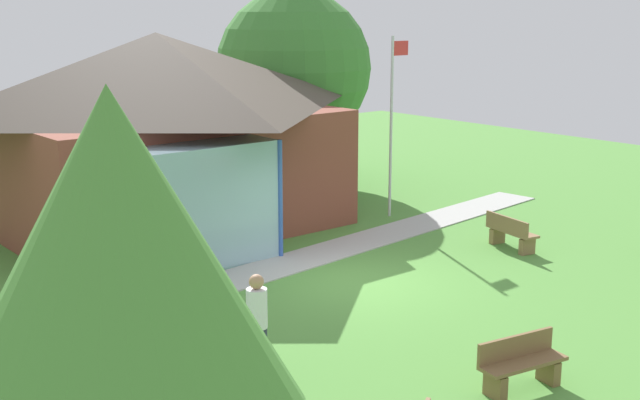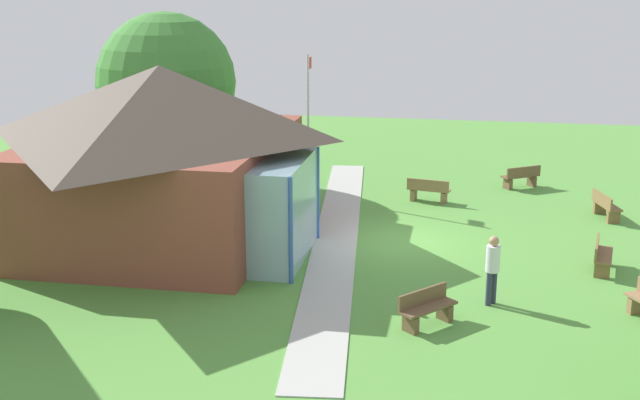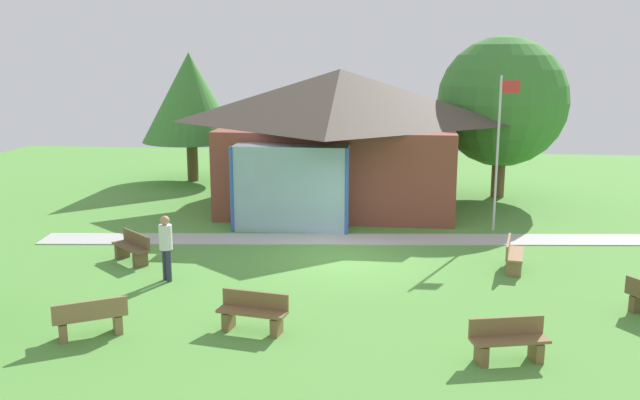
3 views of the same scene
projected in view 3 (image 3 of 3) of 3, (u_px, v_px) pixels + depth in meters
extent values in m
plane|color=#54933D|center=(344.00, 257.00, 20.01)|extent=(44.00, 44.00, 0.00)
cube|color=brown|center=(340.00, 165.00, 26.53)|extent=(8.41, 6.74, 3.16)
pyramid|color=#4C4238|center=(340.00, 97.00, 25.98)|extent=(9.41, 7.74, 2.06)
cube|color=#8CB2BF|center=(292.00, 188.00, 22.85)|extent=(3.78, 1.20, 2.85)
cylinder|color=#3359B2|center=(232.00, 190.00, 22.48)|extent=(0.12, 0.12, 2.85)
cylinder|color=#3359B2|center=(347.00, 192.00, 22.05)|extent=(0.12, 0.12, 2.85)
cube|color=#ADADA8|center=(349.00, 239.00, 21.80)|extent=(19.52, 3.41, 0.03)
cylinder|color=silver|center=(497.00, 155.00, 22.46)|extent=(0.08, 0.08, 5.11)
cube|color=red|center=(511.00, 87.00, 21.96)|extent=(0.60, 0.02, 0.40)
cube|color=brown|center=(637.00, 303.00, 15.74)|extent=(0.42, 0.36, 0.39)
cube|color=brown|center=(510.00, 340.00, 13.11)|extent=(1.56, 0.80, 0.06)
cube|color=brown|center=(536.00, 351.00, 13.23)|extent=(0.25, 0.43, 0.39)
cube|color=brown|center=(481.00, 354.00, 13.09)|extent=(0.25, 0.43, 0.39)
cube|color=brown|center=(506.00, 326.00, 13.25)|extent=(1.47, 0.43, 0.36)
cube|color=brown|center=(252.00, 312.00, 14.54)|extent=(1.55, 0.70, 0.06)
cube|color=brown|center=(277.00, 326.00, 14.43)|extent=(0.23, 0.42, 0.39)
cube|color=brown|center=(229.00, 320.00, 14.75)|extent=(0.23, 0.42, 0.39)
cube|color=brown|center=(255.00, 299.00, 14.67)|extent=(1.49, 0.33, 0.36)
cube|color=olive|center=(515.00, 254.00, 18.70)|extent=(0.72, 1.56, 0.06)
cube|color=olive|center=(515.00, 257.00, 19.26)|extent=(0.42, 0.23, 0.39)
cube|color=olive|center=(514.00, 269.00, 18.24)|extent=(0.42, 0.23, 0.39)
cube|color=olive|center=(508.00, 246.00, 18.71)|extent=(0.35, 1.48, 0.36)
cube|color=brown|center=(131.00, 247.00, 19.38)|extent=(1.41, 1.32, 0.06)
cube|color=brown|center=(140.00, 260.00, 19.04)|extent=(0.39, 0.41, 0.39)
cube|color=brown|center=(122.00, 251.00, 19.84)|extent=(0.39, 0.41, 0.39)
cube|color=brown|center=(136.00, 239.00, 19.46)|extent=(1.16, 1.04, 0.36)
cube|color=olive|center=(90.00, 316.00, 14.31)|extent=(1.51, 1.14, 0.06)
cube|color=olive|center=(63.00, 331.00, 14.15)|extent=(0.34, 0.43, 0.39)
cube|color=olive|center=(118.00, 323.00, 14.59)|extent=(0.34, 0.43, 0.39)
cube|color=olive|center=(90.00, 309.00, 14.10)|extent=(1.32, 0.82, 0.36)
cylinder|color=#2D3347|center=(165.00, 264.00, 17.88)|extent=(0.14, 0.14, 0.85)
cylinder|color=#2D3347|center=(169.00, 266.00, 17.75)|extent=(0.14, 0.14, 0.85)
cylinder|color=silver|center=(166.00, 237.00, 17.66)|extent=(0.34, 0.34, 0.65)
sphere|color=tan|center=(165.00, 220.00, 17.57)|extent=(0.24, 0.24, 0.24)
cylinder|color=brown|center=(193.00, 161.00, 31.67)|extent=(0.50, 0.50, 1.85)
cone|color=#3D7F33|center=(190.00, 97.00, 31.05)|extent=(4.43, 4.43, 3.99)
cylinder|color=brown|center=(498.00, 173.00, 28.10)|extent=(0.54, 0.54, 1.96)
sphere|color=#3D7F33|center=(502.00, 102.00, 27.48)|extent=(5.18, 5.18, 5.18)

